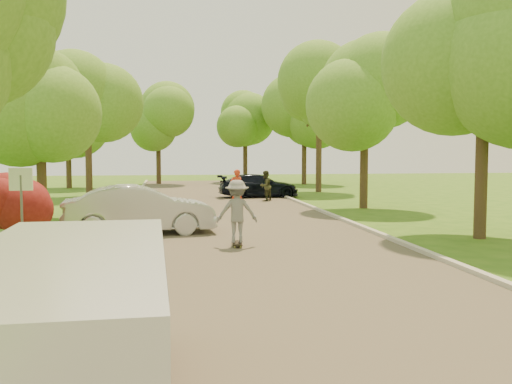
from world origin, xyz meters
TOP-DOWN VIEW (x-y plane):
  - ground at (0.00, 0.00)m, footprint 100.00×100.00m
  - road at (0.00, 8.00)m, footprint 8.00×60.00m
  - curb_left at (-4.05, 8.00)m, footprint 0.18×60.00m
  - curb_right at (4.05, 8.00)m, footprint 0.18×60.00m
  - street_sign at (-5.80, 4.00)m, footprint 0.55×0.06m
  - red_shrub at (-6.30, 5.50)m, footprint 1.70×1.70m
  - tree_l_midb at (-6.81, 12.00)m, footprint 4.30×4.20m
  - tree_l_far at (-6.39, 22.00)m, footprint 4.92×4.80m
  - tree_r_mida at (7.02, 5.00)m, footprint 5.13×5.00m
  - tree_r_midb at (6.60, 14.00)m, footprint 4.51×4.40m
  - tree_r_far at (7.23, 24.00)m, footprint 5.33×5.20m
  - tree_bg_a at (-8.78, 30.00)m, footprint 5.12×5.00m
  - tree_bg_b at (8.22, 32.00)m, footprint 5.12×5.00m
  - tree_bg_c at (-2.79, 34.00)m, footprint 4.92×4.80m
  - tree_bg_d at (4.22, 36.00)m, footprint 5.12×5.00m
  - minivan at (-3.20, -5.13)m, footprint 1.89×4.59m
  - silver_sedan at (-3.15, 7.41)m, footprint 4.74×2.03m
  - dark_sedan at (2.65, 20.50)m, footprint 4.53×2.11m
  - longboard at (-0.45, 4.67)m, footprint 0.30×0.88m
  - skateboarder at (-0.45, 4.67)m, footprint 1.13×0.70m
  - person_striped at (0.86, 15.77)m, footprint 0.70×0.54m
  - person_olive at (2.63, 18.19)m, footprint 0.95×0.95m

SIDE VIEW (x-z plane):
  - ground at x=0.00m, z-range 0.00..0.00m
  - road at x=0.00m, z-range 0.00..0.01m
  - curb_left at x=-4.05m, z-range 0.00..0.12m
  - curb_right at x=4.05m, z-range 0.00..0.12m
  - longboard at x=-0.45m, z-range 0.04..0.15m
  - dark_sedan at x=2.65m, z-range 0.00..1.28m
  - silver_sedan at x=-3.15m, z-range 0.00..1.52m
  - person_olive at x=2.63m, z-range 0.00..1.56m
  - person_striped at x=0.86m, z-range 0.00..1.71m
  - minivan at x=-3.20m, z-range 0.05..1.74m
  - skateboarder at x=-0.45m, z-range 0.11..1.81m
  - red_shrub at x=-6.30m, z-range 0.12..2.07m
  - street_sign at x=-5.80m, z-range 0.48..2.65m
  - tree_l_midb at x=-6.81m, z-range 1.28..7.89m
  - tree_r_midb at x=6.60m, z-range 1.38..8.38m
  - tree_bg_c at x=-2.79m, z-range 1.35..8.69m
  - tree_bg_a at x=-8.78m, z-range 1.45..9.18m
  - tree_bg_d at x=4.22m, z-range 1.45..9.18m
  - tree_l_far at x=-6.39m, z-range 1.57..9.36m
  - tree_r_mida at x=7.02m, z-range 1.56..9.51m
  - tree_bg_b at x=8.22m, z-range 1.56..9.51m
  - tree_r_far at x=7.23m, z-range 1.66..10.00m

